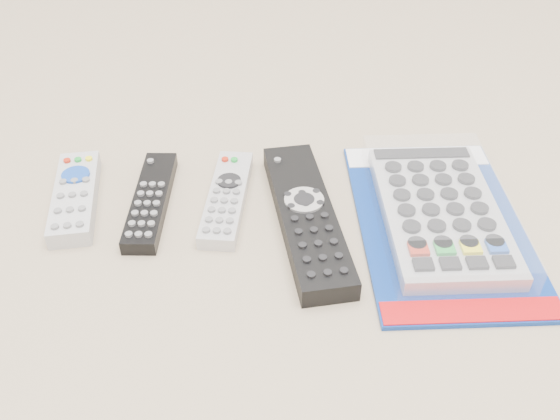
{
  "coord_description": "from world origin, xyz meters",
  "views": [
    {
      "loc": [
        -0.01,
        -0.57,
        0.48
      ],
      "look_at": [
        0.01,
        -0.01,
        0.01
      ],
      "focal_mm": 40.0,
      "sensor_mm": 36.0,
      "label": 1
    }
  ],
  "objects_px": {
    "remote_silver_dvd": "(227,198)",
    "jumbo_remote_packaged": "(440,211)",
    "remote_large_black": "(306,216)",
    "remote_small_grey": "(75,196)",
    "remote_slim_black": "(151,200)"
  },
  "relations": [
    {
      "from": "remote_silver_dvd",
      "to": "jumbo_remote_packaged",
      "type": "xyz_separation_m",
      "value": [
        0.25,
        -0.04,
        0.01
      ]
    },
    {
      "from": "remote_large_black",
      "to": "remote_small_grey",
      "type": "bearing_deg",
      "value": 162.35
    },
    {
      "from": "remote_small_grey",
      "to": "remote_large_black",
      "type": "xyz_separation_m",
      "value": [
        0.28,
        -0.05,
        0.0
      ]
    },
    {
      "from": "remote_slim_black",
      "to": "remote_silver_dvd",
      "type": "xyz_separation_m",
      "value": [
        0.09,
        0.0,
        -0.0
      ]
    },
    {
      "from": "remote_silver_dvd",
      "to": "jumbo_remote_packaged",
      "type": "relative_size",
      "value": 0.57
    },
    {
      "from": "remote_slim_black",
      "to": "remote_silver_dvd",
      "type": "height_order",
      "value": "same"
    },
    {
      "from": "remote_silver_dvd",
      "to": "jumbo_remote_packaged",
      "type": "bearing_deg",
      "value": -3.06
    },
    {
      "from": "remote_slim_black",
      "to": "remote_large_black",
      "type": "bearing_deg",
      "value": -9.65
    },
    {
      "from": "remote_small_grey",
      "to": "remote_large_black",
      "type": "height_order",
      "value": "remote_large_black"
    },
    {
      "from": "remote_silver_dvd",
      "to": "jumbo_remote_packaged",
      "type": "height_order",
      "value": "jumbo_remote_packaged"
    },
    {
      "from": "remote_small_grey",
      "to": "remote_slim_black",
      "type": "relative_size",
      "value": 0.94
    },
    {
      "from": "remote_small_grey",
      "to": "remote_slim_black",
      "type": "height_order",
      "value": "remote_small_grey"
    },
    {
      "from": "remote_large_black",
      "to": "jumbo_remote_packaged",
      "type": "distance_m",
      "value": 0.16
    },
    {
      "from": "jumbo_remote_packaged",
      "to": "remote_silver_dvd",
      "type": "bearing_deg",
      "value": 169.64
    },
    {
      "from": "remote_slim_black",
      "to": "remote_silver_dvd",
      "type": "distance_m",
      "value": 0.09
    }
  ]
}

